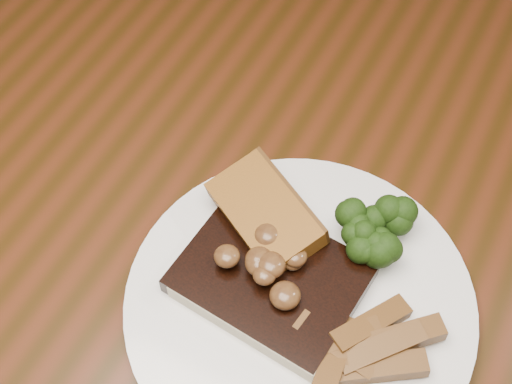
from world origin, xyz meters
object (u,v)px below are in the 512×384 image
plate (300,305)px  potato_wedges (363,339)px  steak (270,279)px  garlic_bread (264,225)px  dining_table (263,258)px

plate → potato_wedges: bearing=-10.3°
steak → potato_wedges: 0.10m
garlic_bread → potato_wedges: same height
dining_table → plate: (0.08, -0.08, 0.10)m
plate → dining_table: bearing=134.8°
plate → garlic_bread: bearing=140.8°
plate → steak: steak is taller
plate → potato_wedges: (0.06, -0.01, 0.02)m
potato_wedges → steak: bearing=171.1°
plate → garlic_bread: garlic_bread is taller
steak → potato_wedges: size_ratio=1.58×
potato_wedges → dining_table: bearing=147.9°
dining_table → garlic_bread: 0.12m
potato_wedges → garlic_bread: bearing=153.8°
dining_table → garlic_bread: bearing=-62.1°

